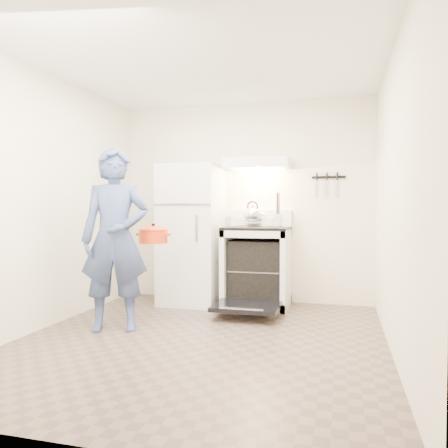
# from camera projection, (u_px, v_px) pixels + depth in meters

# --- Properties ---
(floor) EXTENTS (3.60, 3.60, 0.00)m
(floor) POSITION_uv_depth(u_px,v_px,m) (200.00, 340.00, 3.87)
(floor) COLOR brown
(floor) RESTS_ON ground
(back_wall) EXTENTS (3.20, 0.02, 2.50)m
(back_wall) POSITION_uv_depth(u_px,v_px,m) (244.00, 202.00, 5.56)
(back_wall) COLOR white
(back_wall) RESTS_ON ground
(refrigerator) EXTENTS (0.70, 0.70, 1.70)m
(refrigerator) POSITION_uv_depth(u_px,v_px,m) (192.00, 235.00, 5.39)
(refrigerator) COLOR white
(refrigerator) RESTS_ON floor
(stove_body) EXTENTS (0.76, 0.65, 0.92)m
(stove_body) POSITION_uv_depth(u_px,v_px,m) (257.00, 268.00, 5.22)
(stove_body) COLOR white
(stove_body) RESTS_ON floor
(cooktop) EXTENTS (0.76, 0.65, 0.03)m
(cooktop) POSITION_uv_depth(u_px,v_px,m) (257.00, 228.00, 5.20)
(cooktop) COLOR black
(cooktop) RESTS_ON stove_body
(backsplash) EXTENTS (0.76, 0.07, 0.20)m
(backsplash) POSITION_uv_depth(u_px,v_px,m) (261.00, 218.00, 5.47)
(backsplash) COLOR white
(backsplash) RESTS_ON cooktop
(oven_door) EXTENTS (0.70, 0.54, 0.04)m
(oven_door) POSITION_uv_depth(u_px,v_px,m) (246.00, 306.00, 4.65)
(oven_door) COLOR black
(oven_door) RESTS_ON floor
(oven_rack) EXTENTS (0.60, 0.52, 0.01)m
(oven_rack) POSITION_uv_depth(u_px,v_px,m) (257.00, 270.00, 5.22)
(oven_rack) COLOR slate
(oven_rack) RESTS_ON stove_body
(range_hood) EXTENTS (0.76, 0.50, 0.12)m
(range_hood) POSITION_uv_depth(u_px,v_px,m) (258.00, 164.00, 5.25)
(range_hood) COLOR white
(range_hood) RESTS_ON back_wall
(knife_strip) EXTENTS (0.40, 0.02, 0.03)m
(knife_strip) POSITION_uv_depth(u_px,v_px,m) (329.00, 177.00, 5.27)
(knife_strip) COLOR black
(knife_strip) RESTS_ON back_wall
(pizza_stone) EXTENTS (0.35, 0.35, 0.02)m
(pizza_stone) POSITION_uv_depth(u_px,v_px,m) (259.00, 268.00, 5.21)
(pizza_stone) COLOR brown
(pizza_stone) RESTS_ON oven_rack
(tea_kettle) EXTENTS (0.26, 0.21, 0.31)m
(tea_kettle) POSITION_uv_depth(u_px,v_px,m) (252.00, 214.00, 5.41)
(tea_kettle) COLOR silver
(tea_kettle) RESTS_ON cooktop
(utensil_jar) EXTENTS (0.10, 0.10, 0.13)m
(utensil_jar) POSITION_uv_depth(u_px,v_px,m) (278.00, 220.00, 4.87)
(utensil_jar) COLOR silver
(utensil_jar) RESTS_ON cooktop
(person) EXTENTS (0.75, 0.62, 1.75)m
(person) POSITION_uv_depth(u_px,v_px,m) (115.00, 239.00, 4.19)
(person) COLOR navy
(person) RESTS_ON floor
(dutch_oven) EXTENTS (0.36, 0.29, 0.24)m
(dutch_oven) POSITION_uv_depth(u_px,v_px,m) (153.00, 236.00, 4.43)
(dutch_oven) COLOR red
(dutch_oven) RESTS_ON person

